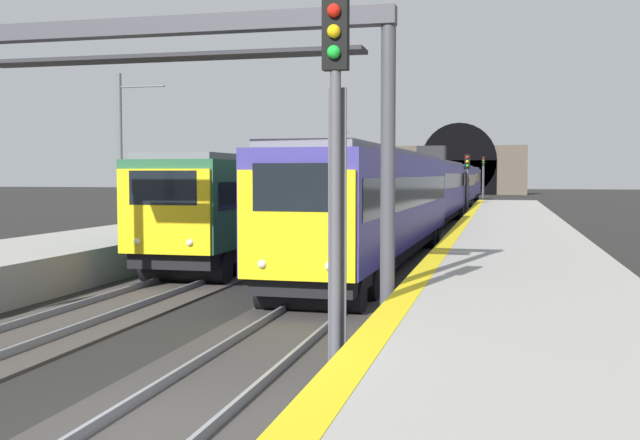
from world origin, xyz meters
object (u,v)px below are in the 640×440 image
(train_main_approaching, at_px, (444,187))
(railway_signal_near, at_px, (336,157))
(overhead_signal_gantry, at_px, (167,91))
(catenary_mast_near, at_px, (330,166))
(train_adjacent_platform, at_px, (361,189))
(catenary_mast_far, at_px, (121,158))
(railway_signal_far, at_px, (483,173))
(railway_signal_mid, at_px, (467,180))

(train_main_approaching, distance_m, railway_signal_near, 45.31)
(overhead_signal_gantry, relative_size, catenary_mast_near, 1.17)
(train_main_approaching, distance_m, train_adjacent_platform, 8.34)
(train_adjacent_platform, relative_size, overhead_signal_gantry, 6.54)
(catenary_mast_far, bearing_deg, train_adjacent_platform, -21.13)
(overhead_signal_gantry, xyz_separation_m, catenary_mast_far, (16.30, 9.81, -0.99))
(railway_signal_far, bearing_deg, catenary_mast_near, -24.60)
(overhead_signal_gantry, distance_m, catenary_mast_near, 58.96)
(railway_signal_near, bearing_deg, catenary_mast_near, -167.13)
(railway_signal_near, height_order, railway_signal_mid, railway_signal_near)
(train_main_approaching, distance_m, overhead_signal_gantry, 42.19)
(train_main_approaching, relative_size, train_adjacent_platform, 1.33)
(train_main_approaching, xyz_separation_m, railway_signal_near, (-45.26, -1.74, 1.19))
(catenary_mast_near, xyz_separation_m, catenary_mast_far, (-41.83, -0.01, -0.12))
(train_main_approaching, distance_m, catenary_mast_near, 20.32)
(railway_signal_far, bearing_deg, railway_signal_near, 0.00)
(railway_signal_near, relative_size, railway_signal_far, 1.05)
(railway_signal_mid, bearing_deg, catenary_mast_near, -141.10)
(train_main_approaching, bearing_deg, catenary_mast_far, -24.38)
(railway_signal_far, bearing_deg, train_adjacent_platform, -7.11)
(catenary_mast_near, height_order, catenary_mast_far, catenary_mast_near)
(railway_signal_mid, distance_m, railway_signal_far, 47.99)
(train_adjacent_platform, distance_m, overhead_signal_gantry, 35.49)
(train_adjacent_platform, height_order, catenary_mast_near, catenary_mast_near)
(train_adjacent_platform, height_order, catenary_mast_far, catenary_mast_far)
(railway_signal_mid, xyz_separation_m, catenary_mast_far, (-24.46, 14.01, 1.11))
(railway_signal_mid, distance_m, overhead_signal_gantry, 41.03)
(train_adjacent_platform, distance_m, catenary_mast_far, 20.44)
(railway_signal_mid, bearing_deg, train_main_approaching, -126.18)
(catenary_mast_far, bearing_deg, train_main_approaching, -25.49)
(train_main_approaching, bearing_deg, overhead_signal_gantry, -2.25)
(railway_signal_far, xyz_separation_m, overhead_signal_gantry, (-88.75, 4.20, 1.60))
(train_main_approaching, xyz_separation_m, railway_signal_far, (46.71, -1.74, 1.04))
(overhead_signal_gantry, xyz_separation_m, catenary_mast_near, (58.14, 9.81, -0.87))
(catenary_mast_near, distance_m, catenary_mast_far, 41.83)
(railway_signal_far, distance_m, catenary_mast_far, 73.79)
(train_adjacent_platform, bearing_deg, railway_signal_mid, 129.31)
(railway_signal_near, relative_size, catenary_mast_near, 0.74)
(railway_signal_near, bearing_deg, train_adjacent_platform, -170.18)
(train_main_approaching, height_order, train_adjacent_platform, train_main_approaching)
(railway_signal_near, xyz_separation_m, railway_signal_mid, (43.99, -0.00, -0.66))
(train_main_approaching, relative_size, railway_signal_near, 13.92)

